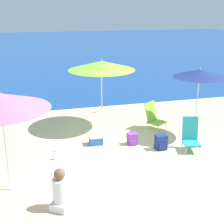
# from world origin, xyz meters

# --- Properties ---
(ground_plane) EXTENTS (60.00, 60.00, 0.00)m
(ground_plane) POSITION_xyz_m (0.00, 0.00, 0.00)
(ground_plane) COLOR beige
(sea_water) EXTENTS (60.00, 40.00, 0.01)m
(sea_water) POSITION_xyz_m (0.00, 24.86, 0.00)
(sea_water) COLOR #19478C
(sea_water) RESTS_ON ground
(beach_umbrella_pink) EXTENTS (1.94, 1.94, 2.18)m
(beach_umbrella_pink) POSITION_xyz_m (-2.97, -0.37, 1.97)
(beach_umbrella_pink) COLOR white
(beach_umbrella_pink) RESTS_ON ground
(beach_umbrella_lime) EXTENTS (2.08, 2.08, 2.18)m
(beach_umbrella_lime) POSITION_xyz_m (-0.22, 2.80, 2.00)
(beach_umbrella_lime) COLOR white
(beach_umbrella_lime) RESTS_ON ground
(beach_umbrella_navy) EXTENTS (1.51, 1.51, 2.07)m
(beach_umbrella_navy) POSITION_xyz_m (2.30, 1.29, 1.91)
(beach_umbrella_navy) COLOR white
(beach_umbrella_navy) RESTS_ON ground
(beach_chair_teal) EXTENTS (0.56, 0.65, 0.89)m
(beach_chair_teal) POSITION_xyz_m (1.72, 0.49, 0.42)
(beach_chair_teal) COLOR silver
(beach_chair_teal) RESTS_ON ground
(beach_chair_lime) EXTENTS (0.73, 0.75, 0.86)m
(beach_chair_lime) POSITION_xyz_m (1.31, 2.15, 0.42)
(beach_chair_lime) COLOR silver
(beach_chair_lime) RESTS_ON ground
(person_seated_near) EXTENTS (0.48, 0.49, 0.86)m
(person_seated_near) POSITION_xyz_m (-1.99, -1.30, 0.36)
(person_seated_near) COLOR silver
(person_seated_near) RESTS_ON ground
(backpack_purple) EXTENTS (0.27, 0.25, 0.33)m
(backpack_purple) POSITION_xyz_m (0.28, 1.18, 0.16)
(backpack_purple) COLOR purple
(backpack_purple) RESTS_ON ground
(backpack_navy) EXTENTS (0.31, 0.25, 0.42)m
(backpack_navy) POSITION_xyz_m (0.94, 0.67, 0.21)
(backpack_navy) COLOR navy
(backpack_navy) RESTS_ON ground
(water_bottle) EXTENTS (0.07, 0.07, 0.24)m
(water_bottle) POSITION_xyz_m (-1.93, 0.78, 0.09)
(water_bottle) COLOR silver
(water_bottle) RESTS_ON ground
(cooler_box) EXTENTS (0.38, 0.29, 0.28)m
(cooler_box) POSITION_xyz_m (-0.71, 1.45, 0.14)
(cooler_box) COLOR #2859B2
(cooler_box) RESTS_ON ground
(seagull) EXTENTS (0.27, 0.11, 0.23)m
(seagull) POSITION_xyz_m (-0.06, 4.23, 0.14)
(seagull) COLOR gold
(seagull) RESTS_ON ground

